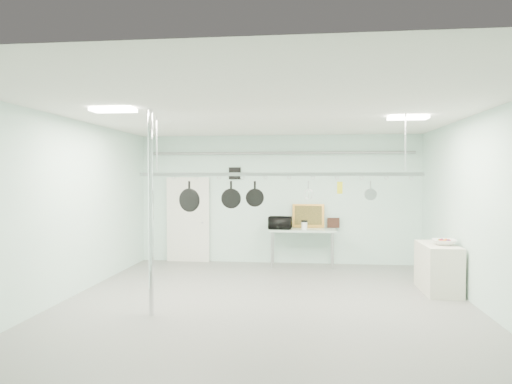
# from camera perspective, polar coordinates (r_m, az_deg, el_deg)

# --- Properties ---
(floor) EXTENTS (8.00, 8.00, 0.00)m
(floor) POSITION_cam_1_polar(r_m,az_deg,el_deg) (7.74, 0.99, -14.27)
(floor) COLOR gray
(floor) RESTS_ON ground
(ceiling) EXTENTS (7.00, 8.00, 0.02)m
(ceiling) POSITION_cam_1_polar(r_m,az_deg,el_deg) (7.51, 1.01, 9.83)
(ceiling) COLOR silver
(ceiling) RESTS_ON back_wall
(back_wall) EXTENTS (7.00, 0.02, 3.20)m
(back_wall) POSITION_cam_1_polar(r_m,az_deg,el_deg) (11.42, 2.82, -0.91)
(back_wall) COLOR silver
(back_wall) RESTS_ON floor
(right_wall) EXTENTS (0.02, 8.00, 3.20)m
(right_wall) POSITION_cam_1_polar(r_m,az_deg,el_deg) (7.94, 26.99, -2.31)
(right_wall) COLOR silver
(right_wall) RESTS_ON floor
(door) EXTENTS (1.10, 0.10, 2.20)m
(door) POSITION_cam_1_polar(r_m,az_deg,el_deg) (11.78, -8.47, -3.53)
(door) COLOR silver
(door) RESTS_ON floor
(wall_vent) EXTENTS (0.30, 0.04, 0.30)m
(wall_vent) POSITION_cam_1_polar(r_m,az_deg,el_deg) (11.51, -2.66, 2.35)
(wall_vent) COLOR black
(wall_vent) RESTS_ON back_wall
(conduit_pipe) EXTENTS (6.60, 0.07, 0.07)m
(conduit_pipe) POSITION_cam_1_polar(r_m,az_deg,el_deg) (11.34, 2.80, 4.88)
(conduit_pipe) COLOR gray
(conduit_pipe) RESTS_ON back_wall
(chrome_pole) EXTENTS (0.08, 0.08, 3.20)m
(chrome_pole) POSITION_cam_1_polar(r_m,az_deg,el_deg) (7.23, -13.01, -2.55)
(chrome_pole) COLOR silver
(chrome_pole) RESTS_ON floor
(prep_table) EXTENTS (1.60, 0.70, 0.91)m
(prep_table) POSITION_cam_1_polar(r_m,az_deg,el_deg) (11.08, 5.80, -4.99)
(prep_table) COLOR #B0CFBB
(prep_table) RESTS_ON floor
(side_cabinet) EXTENTS (0.60, 1.20, 0.90)m
(side_cabinet) POSITION_cam_1_polar(r_m,az_deg,el_deg) (9.30, 21.80, -8.81)
(side_cabinet) COLOR beige
(side_cabinet) RESTS_ON floor
(pot_rack) EXTENTS (4.80, 0.06, 1.00)m
(pot_rack) POSITION_cam_1_polar(r_m,az_deg,el_deg) (7.72, 2.69, 2.45)
(pot_rack) COLOR #B7B7BC
(pot_rack) RESTS_ON ceiling
(light_panel_left) EXTENTS (0.65, 0.30, 0.05)m
(light_panel_left) POSITION_cam_1_polar(r_m,az_deg,el_deg) (7.27, -17.40, 9.76)
(light_panel_left) COLOR white
(light_panel_left) RESTS_ON ceiling
(light_panel_right) EXTENTS (0.65, 0.30, 0.05)m
(light_panel_right) POSITION_cam_1_polar(r_m,az_deg,el_deg) (8.25, 18.46, 8.80)
(light_panel_right) COLOR white
(light_panel_right) RESTS_ON ceiling
(microwave) EXTENTS (0.56, 0.41, 0.30)m
(microwave) POSITION_cam_1_polar(r_m,az_deg,el_deg) (11.00, 3.03, -3.87)
(microwave) COLOR black
(microwave) RESTS_ON prep_table
(coffee_canister) EXTENTS (0.16, 0.16, 0.18)m
(coffee_canister) POSITION_cam_1_polar(r_m,az_deg,el_deg) (10.88, 6.07, -4.24)
(coffee_canister) COLOR white
(coffee_canister) RESTS_ON prep_table
(painting_large) EXTENTS (0.78, 0.13, 0.58)m
(painting_large) POSITION_cam_1_polar(r_m,az_deg,el_deg) (11.34, 6.56, -2.99)
(painting_large) COLOR gold
(painting_large) RESTS_ON prep_table
(painting_small) EXTENTS (0.30, 0.10, 0.25)m
(painting_small) POSITION_cam_1_polar(r_m,az_deg,el_deg) (11.38, 9.65, -3.82)
(painting_small) COLOR black
(painting_small) RESTS_ON prep_table
(fruit_bowl) EXTENTS (0.45, 0.45, 0.10)m
(fruit_bowl) POSITION_cam_1_polar(r_m,az_deg,el_deg) (9.14, 22.46, -5.82)
(fruit_bowl) COLOR silver
(fruit_bowl) RESTS_ON side_cabinet
(skillet_left) EXTENTS (0.41, 0.17, 0.54)m
(skillet_left) POSITION_cam_1_polar(r_m,az_deg,el_deg) (7.96, -8.34, -0.58)
(skillet_left) COLOR black
(skillet_left) RESTS_ON pot_rack
(skillet_mid) EXTENTS (0.34, 0.06, 0.46)m
(skillet_mid) POSITION_cam_1_polar(r_m,az_deg,el_deg) (7.81, -3.14, -0.29)
(skillet_mid) COLOR black
(skillet_mid) RESTS_ON pot_rack
(skillet_right) EXTENTS (0.31, 0.12, 0.43)m
(skillet_right) POSITION_cam_1_polar(r_m,az_deg,el_deg) (7.75, -0.15, -0.23)
(skillet_right) COLOR black
(skillet_right) RESTS_ON pot_rack
(whisk) EXTENTS (0.19, 0.19, 0.35)m
(whisk) POSITION_cam_1_polar(r_m,az_deg,el_deg) (7.71, 6.58, 0.06)
(whisk) COLOR #B6B5BA
(whisk) RESTS_ON pot_rack
(grater) EXTENTS (0.09, 0.02, 0.22)m
(grater) POSITION_cam_1_polar(r_m,az_deg,el_deg) (7.72, 10.43, 0.53)
(grater) COLOR #C0C517
(grater) RESTS_ON pot_rack
(saucepan) EXTENTS (0.21, 0.13, 0.33)m
(saucepan) POSITION_cam_1_polar(r_m,az_deg,el_deg) (7.78, 14.12, 0.10)
(saucepan) COLOR #B4B5B9
(saucepan) RESTS_ON pot_rack
(fruit_cluster) EXTENTS (0.24, 0.24, 0.09)m
(fruit_cluster) POSITION_cam_1_polar(r_m,az_deg,el_deg) (9.14, 22.46, -5.57)
(fruit_cluster) COLOR #AB0F12
(fruit_cluster) RESTS_ON fruit_bowl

